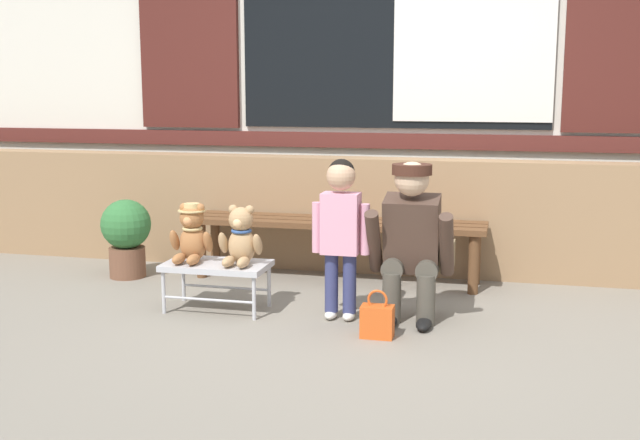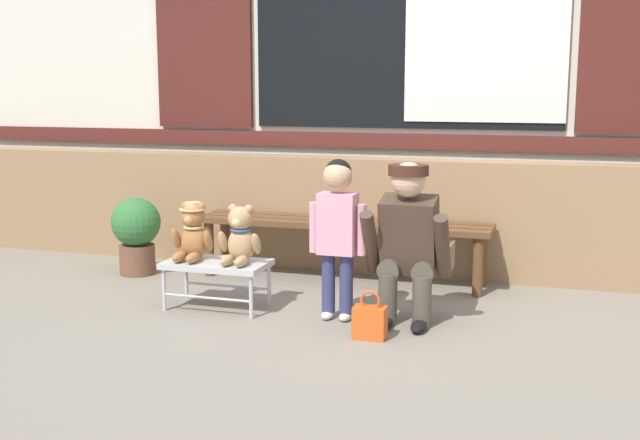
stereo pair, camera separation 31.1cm
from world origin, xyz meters
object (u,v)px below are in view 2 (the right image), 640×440
(teddy_bear_plain, at_px, (240,237))
(handbag_on_ground, at_px, (370,322))
(wooden_bench_long, at_px, (342,229))
(adult_crouching, at_px, (410,242))
(potted_plant, at_px, (136,231))
(teddy_bear_with_hat, at_px, (193,232))
(child_standing, at_px, (338,221))
(small_display_bench, at_px, (217,267))

(teddy_bear_plain, relative_size, handbag_on_ground, 1.34)
(wooden_bench_long, xyz_separation_m, adult_crouching, (0.65, -0.83, 0.11))
(handbag_on_ground, bearing_deg, teddy_bear_plain, 161.49)
(adult_crouching, xyz_separation_m, potted_plant, (-2.15, 0.58, -0.16))
(teddy_bear_with_hat, height_order, handbag_on_ground, teddy_bear_with_hat)
(child_standing, height_order, handbag_on_ground, child_standing)
(wooden_bench_long, height_order, child_standing, child_standing)
(handbag_on_ground, bearing_deg, teddy_bear_with_hat, 166.12)
(handbag_on_ground, xyz_separation_m, potted_plant, (-2.00, 0.95, 0.23))
(adult_crouching, bearing_deg, teddy_bear_plain, -176.25)
(wooden_bench_long, distance_m, child_standing, 0.96)
(handbag_on_ground, bearing_deg, adult_crouching, 68.36)
(wooden_bench_long, distance_m, teddy_bear_with_hat, 1.15)
(child_standing, bearing_deg, handbag_on_ground, -47.50)
(wooden_bench_long, relative_size, small_display_bench, 3.28)
(wooden_bench_long, height_order, small_display_bench, wooden_bench_long)
(teddy_bear_with_hat, relative_size, potted_plant, 0.64)
(wooden_bench_long, height_order, teddy_bear_plain, teddy_bear_plain)
(small_display_bench, bearing_deg, adult_crouching, 3.32)
(small_display_bench, relative_size, teddy_bear_plain, 1.76)
(teddy_bear_with_hat, bearing_deg, adult_crouching, 2.84)
(wooden_bench_long, xyz_separation_m, teddy_bear_with_hat, (-0.72, -0.90, 0.10))
(teddy_bear_plain, xyz_separation_m, potted_plant, (-1.10, 0.65, -0.14))
(child_standing, xyz_separation_m, adult_crouching, (0.42, 0.07, -0.11))
(wooden_bench_long, relative_size, handbag_on_ground, 7.72)
(teddy_bear_plain, height_order, handbag_on_ground, teddy_bear_plain)
(teddy_bear_plain, distance_m, potted_plant, 1.29)
(adult_crouching, height_order, potted_plant, adult_crouching)
(wooden_bench_long, distance_m, adult_crouching, 1.06)
(child_standing, height_order, adult_crouching, child_standing)
(handbag_on_ground, relative_size, potted_plant, 0.48)
(teddy_bear_with_hat, distance_m, adult_crouching, 1.36)
(wooden_bench_long, height_order, handbag_on_ground, wooden_bench_long)
(potted_plant, bearing_deg, handbag_on_ground, -25.31)
(teddy_bear_with_hat, height_order, teddy_bear_plain, same)
(small_display_bench, distance_m, handbag_on_ground, 1.11)
(potted_plant, bearing_deg, small_display_bench, -34.43)
(child_standing, bearing_deg, potted_plant, 159.43)
(small_display_bench, height_order, teddy_bear_plain, teddy_bear_plain)
(small_display_bench, bearing_deg, child_standing, -0.04)
(teddy_bear_with_hat, height_order, child_standing, child_standing)
(wooden_bench_long, height_order, potted_plant, potted_plant)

